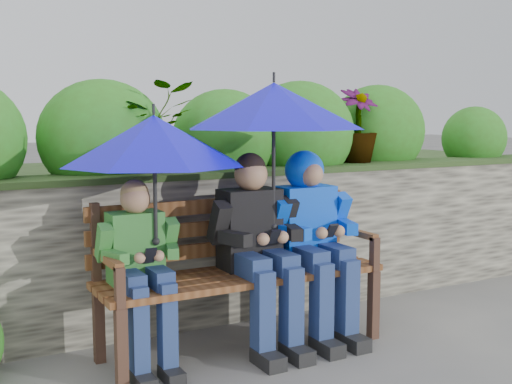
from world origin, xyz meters
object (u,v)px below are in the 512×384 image
boy_middle (258,242)px  boy_right (313,228)px  umbrella_right (274,106)px  umbrella_left (154,140)px  park_bench (237,262)px  boy_left (141,263)px

boy_middle → boy_right: 0.40m
umbrella_right → umbrella_left: bearing=179.8°
park_bench → boy_right: (0.50, -0.07, 0.18)m
boy_middle → umbrella_left: size_ratio=1.16×
park_bench → umbrella_right: 0.96m
boy_right → umbrella_left: umbrella_left is taller
park_bench → umbrella_left: (-0.54, -0.07, 0.75)m
boy_left → boy_middle: size_ratio=0.89×
boy_left → umbrella_left: 0.67m
park_bench → boy_middle: size_ratio=1.47×
boy_right → umbrella_right: 0.81m
umbrella_left → boy_right: bearing=0.0°
boy_left → umbrella_left: size_ratio=1.04×
umbrella_left → umbrella_right: size_ratio=0.94×
boy_right → umbrella_left: size_ratio=1.16×
boy_middle → umbrella_right: bearing=5.2°
boy_left → umbrella_right: (0.84, -0.00, 0.86)m
boy_right → umbrella_right: umbrella_right is taller
umbrella_left → umbrella_right: bearing=-0.2°
boy_right → park_bench: bearing=171.6°
park_bench → umbrella_left: umbrella_left is taller
boy_right → umbrella_left: (-1.03, -0.00, 0.57)m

